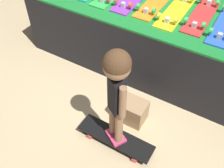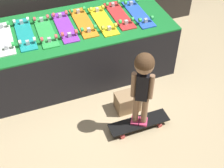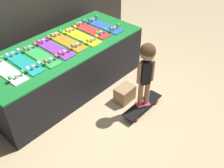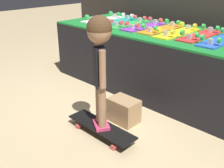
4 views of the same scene
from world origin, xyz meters
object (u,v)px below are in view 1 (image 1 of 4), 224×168
object	(u,v)px
skateboard_on_floor	(116,138)
storage_box	(131,110)
skateboard_yellow_on_rack	(176,11)
skateboard_red_on_rack	(202,15)
skateboard_orange_on_rack	(155,2)
child	(117,84)

from	to	relation	value
skateboard_on_floor	storage_box	distance (m)	0.32
skateboard_yellow_on_rack	storage_box	bearing A→B (deg)	-90.17
skateboard_yellow_on_rack	storage_box	xyz separation A→B (m)	(-0.00, -0.87, -0.64)
storage_box	skateboard_yellow_on_rack	bearing A→B (deg)	89.83
skateboard_red_on_rack	skateboard_on_floor	distance (m)	1.43
skateboard_orange_on_rack	child	size ratio (longest dim) A/B	0.72
skateboard_on_floor	child	bearing A→B (deg)	-90.00
skateboard_on_floor	skateboard_red_on_rack	bearing A→B (deg)	79.33
skateboard_red_on_rack	storage_box	distance (m)	1.14
skateboard_orange_on_rack	child	xyz separation A→B (m)	(0.25, -1.24, 0.02)
skateboard_yellow_on_rack	skateboard_red_on_rack	xyz separation A→B (m)	(0.24, 0.05, 0.00)
skateboard_on_floor	storage_box	bearing A→B (deg)	92.19
skateboard_yellow_on_rack	child	xyz separation A→B (m)	(0.01, -1.19, 0.02)
skateboard_yellow_on_rack	child	distance (m)	1.19
skateboard_orange_on_rack	skateboard_yellow_on_rack	size ratio (longest dim) A/B	1.00
skateboard_on_floor	child	size ratio (longest dim) A/B	0.72
skateboard_red_on_rack	skateboard_on_floor	size ratio (longest dim) A/B	0.99
skateboard_red_on_rack	skateboard_yellow_on_rack	bearing A→B (deg)	-167.82
skateboard_yellow_on_rack	skateboard_red_on_rack	size ratio (longest dim) A/B	1.00
skateboard_red_on_rack	skateboard_orange_on_rack	bearing A→B (deg)	-179.89
skateboard_red_on_rack	storage_box	xyz separation A→B (m)	(-0.25, -0.92, -0.64)
skateboard_yellow_on_rack	skateboard_orange_on_rack	bearing A→B (deg)	168.02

